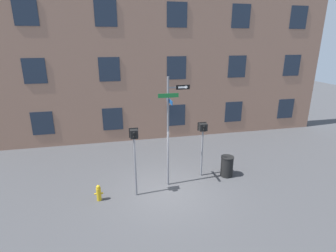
% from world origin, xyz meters
% --- Properties ---
extents(ground_plane, '(60.00, 60.00, 0.00)m').
position_xyz_m(ground_plane, '(0.00, 0.00, 0.00)').
color(ground_plane, '#424244').
extents(building_facade, '(24.00, 0.63, 11.97)m').
position_xyz_m(building_facade, '(0.00, 6.62, 5.98)').
color(building_facade, '#936B56').
rests_on(building_facade, ground_plane).
extents(street_sign_pole, '(1.30, 1.00, 4.73)m').
position_xyz_m(street_sign_pole, '(0.25, 0.54, 2.77)').
color(street_sign_pole, slate).
rests_on(street_sign_pole, ground_plane).
extents(pedestrian_signal_left, '(0.35, 0.40, 2.87)m').
position_xyz_m(pedestrian_signal_left, '(-1.27, 0.02, 2.19)').
color(pedestrian_signal_left, slate).
rests_on(pedestrian_signal_left, ground_plane).
extents(pedestrian_signal_right, '(0.41, 0.40, 2.59)m').
position_xyz_m(pedestrian_signal_right, '(1.88, 1.02, 2.03)').
color(pedestrian_signal_right, slate).
rests_on(pedestrian_signal_right, ground_plane).
extents(fire_hydrant, '(0.34, 0.18, 0.67)m').
position_xyz_m(fire_hydrant, '(-2.75, -0.03, 0.33)').
color(fire_hydrant, gold).
rests_on(fire_hydrant, ground_plane).
extents(trash_bin, '(0.60, 0.60, 0.98)m').
position_xyz_m(trash_bin, '(3.04, 0.73, 0.49)').
color(trash_bin, black).
rests_on(trash_bin, ground_plane).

